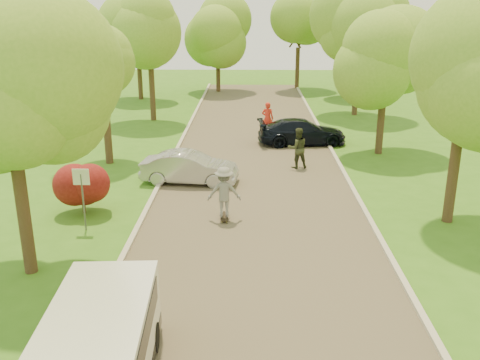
# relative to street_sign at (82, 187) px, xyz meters

# --- Properties ---
(ground) EXTENTS (100.00, 100.00, 0.00)m
(ground) POSITION_rel_street_sign_xyz_m (5.80, -4.00, -1.56)
(ground) COLOR #376D1A
(ground) RESTS_ON ground
(road) EXTENTS (8.00, 60.00, 0.01)m
(road) POSITION_rel_street_sign_xyz_m (5.80, 4.00, -1.56)
(road) COLOR #4C4438
(road) RESTS_ON ground
(curb_left) EXTENTS (0.18, 60.00, 0.12)m
(curb_left) POSITION_rel_street_sign_xyz_m (1.75, 4.00, -1.50)
(curb_left) COLOR #B2AD9E
(curb_left) RESTS_ON ground
(curb_right) EXTENTS (0.18, 60.00, 0.12)m
(curb_right) POSITION_rel_street_sign_xyz_m (9.85, 4.00, -1.50)
(curb_right) COLOR #B2AD9E
(curb_right) RESTS_ON ground
(street_sign) EXTENTS (0.55, 0.06, 2.17)m
(street_sign) POSITION_rel_street_sign_xyz_m (0.00, 0.00, 0.00)
(street_sign) COLOR #59595E
(street_sign) RESTS_ON ground
(red_shrub) EXTENTS (1.70, 1.70, 1.95)m
(red_shrub) POSITION_rel_street_sign_xyz_m (-0.50, 1.50, -0.47)
(red_shrub) COLOR #382619
(red_shrub) RESTS_ON ground
(tree_l_mida) EXTENTS (4.71, 4.60, 7.39)m
(tree_l_mida) POSITION_rel_street_sign_xyz_m (-0.50, -3.00, 3.61)
(tree_l_mida) COLOR #382619
(tree_l_mida) RESTS_ON ground
(tree_l_midb) EXTENTS (4.30, 4.20, 6.62)m
(tree_l_midb) POSITION_rel_street_sign_xyz_m (-1.01, 8.00, 3.02)
(tree_l_midb) COLOR #382619
(tree_l_midb) RESTS_ON ground
(tree_l_far) EXTENTS (4.92, 4.80, 7.79)m
(tree_l_far) POSITION_rel_street_sign_xyz_m (-0.59, 18.00, 3.90)
(tree_l_far) COLOR #382619
(tree_l_far) RESTS_ON ground
(tree_r_mida) EXTENTS (5.13, 5.00, 7.95)m
(tree_r_mida) POSITION_rel_street_sign_xyz_m (12.82, 1.00, 3.97)
(tree_r_mida) COLOR #382619
(tree_r_mida) RESTS_ON ground
(tree_r_midb) EXTENTS (4.51, 4.40, 7.01)m
(tree_r_midb) POSITION_rel_street_sign_xyz_m (12.40, 10.00, 3.32)
(tree_r_midb) COLOR #382619
(tree_r_midb) RESTS_ON ground
(tree_r_far) EXTENTS (5.33, 5.20, 8.34)m
(tree_r_far) POSITION_rel_street_sign_xyz_m (13.03, 20.00, 4.27)
(tree_r_far) COLOR #382619
(tree_r_far) RESTS_ON ground
(tree_bg_a) EXTENTS (5.12, 5.00, 7.72)m
(tree_bg_a) POSITION_rel_street_sign_xyz_m (-2.98, 26.00, 3.75)
(tree_bg_a) COLOR #382619
(tree_bg_a) RESTS_ON ground
(tree_bg_b) EXTENTS (5.12, 5.00, 7.95)m
(tree_bg_b) POSITION_rel_street_sign_xyz_m (14.02, 28.00, 3.97)
(tree_bg_b) COLOR #382619
(tree_bg_b) RESTS_ON ground
(tree_bg_c) EXTENTS (4.92, 4.80, 7.33)m
(tree_bg_c) POSITION_rel_street_sign_xyz_m (3.01, 30.00, 3.46)
(tree_bg_c) COLOR #382619
(tree_bg_c) RESTS_ON ground
(tree_bg_d) EXTENTS (5.12, 5.00, 7.72)m
(tree_bg_d) POSITION_rel_street_sign_xyz_m (10.02, 32.00, 3.75)
(tree_bg_d) COLOR #382619
(tree_bg_d) RESTS_ON ground
(minivan) EXTENTS (2.19, 4.98, 1.82)m
(minivan) POSITION_rel_street_sign_xyz_m (2.69, -8.20, -0.60)
(minivan) COLOR white
(minivan) RESTS_ON ground
(silver_sedan) EXTENTS (4.24, 1.88, 1.35)m
(silver_sedan) POSITION_rel_street_sign_xyz_m (3.00, 5.08, -0.89)
(silver_sedan) COLOR #A2A2A7
(silver_sedan) RESTS_ON ground
(dark_sedan) EXTENTS (4.94, 2.42, 1.38)m
(dark_sedan) POSITION_rel_street_sign_xyz_m (8.41, 11.82, -0.87)
(dark_sedan) COLOR black
(dark_sedan) RESTS_ON ground
(longboard) EXTENTS (0.30, 0.95, 0.11)m
(longboard) POSITION_rel_street_sign_xyz_m (4.68, 1.02, -1.46)
(longboard) COLOR black
(longboard) RESTS_ON ground
(skateboarder) EXTENTS (1.21, 0.73, 1.83)m
(skateboarder) POSITION_rel_street_sign_xyz_m (4.68, 1.02, -0.53)
(skateboarder) COLOR slate
(skateboarder) RESTS_ON longboard
(person_striped) EXTENTS (0.78, 0.61, 1.90)m
(person_striped) POSITION_rel_street_sign_xyz_m (6.61, 14.11, -0.62)
(person_striped) COLOR red
(person_striped) RESTS_ON ground
(person_olive) EXTENTS (1.06, 0.90, 1.92)m
(person_olive) POSITION_rel_street_sign_xyz_m (7.80, 7.37, -0.61)
(person_olive) COLOR #303620
(person_olive) RESTS_ON ground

